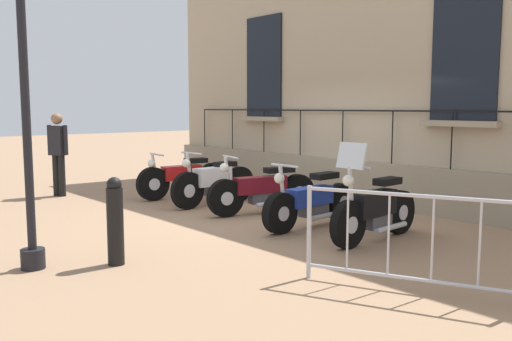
# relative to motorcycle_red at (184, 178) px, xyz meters

# --- Properties ---
(ground_plane) EXTENTS (60.00, 60.00, 0.00)m
(ground_plane) POSITION_rel_motorcycle_red_xyz_m (-0.04, 2.46, -0.41)
(ground_plane) COLOR #9E7A5B
(building_facade) EXTENTS (0.82, 11.39, 6.25)m
(building_facade) POSITION_rel_motorcycle_red_xyz_m (-2.63, 2.46, 2.59)
(building_facade) COLOR tan
(building_facade) RESTS_ON ground_plane
(motorcycle_red) EXTENTS (2.12, 0.60, 0.96)m
(motorcycle_red) POSITION_rel_motorcycle_red_xyz_m (0.00, 0.00, 0.00)
(motorcycle_red) COLOR black
(motorcycle_red) RESTS_ON ground_plane
(motorcycle_white) EXTENTS (2.03, 0.59, 1.07)m
(motorcycle_white) POSITION_rel_motorcycle_red_xyz_m (0.05, 1.16, 0.03)
(motorcycle_white) COLOR black
(motorcycle_white) RESTS_ON ground_plane
(motorcycle_maroon) EXTENTS (2.12, 0.76, 1.07)m
(motorcycle_maroon) POSITION_rel_motorcycle_red_xyz_m (-0.12, 2.39, 0.00)
(motorcycle_maroon) COLOR black
(motorcycle_maroon) RESTS_ON ground_plane
(motorcycle_blue) EXTENTS (2.10, 0.56, 1.05)m
(motorcycle_blue) POSITION_rel_motorcycle_red_xyz_m (0.04, 3.74, -0.02)
(motorcycle_blue) COLOR black
(motorcycle_blue) RESTS_ON ground_plane
(motorcycle_black) EXTENTS (1.94, 0.53, 1.44)m
(motorcycle_black) POSITION_rel_motorcycle_red_xyz_m (0.04, 4.98, 0.03)
(motorcycle_black) COLOR black
(motorcycle_black) RESTS_ON ground_plane
(lamppost) EXTENTS (0.31, 1.01, 4.62)m
(lamppost) POSITION_rel_motorcycle_red_xyz_m (4.21, 3.15, 2.56)
(lamppost) COLOR black
(lamppost) RESTS_ON ground_plane
(crowd_barrier) EXTENTS (0.91, 2.09, 1.05)m
(crowd_barrier) POSITION_rel_motorcycle_red_xyz_m (1.56, 6.55, 0.15)
(crowd_barrier) COLOR #B7B7BF
(crowd_barrier) RESTS_ON ground_plane
(bollard) EXTENTS (0.20, 0.20, 1.08)m
(bollard) POSITION_rel_motorcycle_red_xyz_m (3.38, 3.64, 0.13)
(bollard) COLOR black
(bollard) RESTS_ON ground_plane
(pedestrian_standing) EXTENTS (0.35, 0.49, 1.78)m
(pedestrian_standing) POSITION_rel_motorcycle_red_xyz_m (1.92, -1.90, 0.61)
(pedestrian_standing) COLOR black
(pedestrian_standing) RESTS_ON ground_plane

